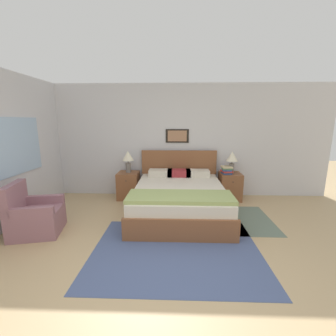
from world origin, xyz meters
TOP-DOWN VIEW (x-y plane):
  - ground_plane at (0.00, 0.00)m, footprint 16.00×16.00m
  - wall_back at (0.00, 3.09)m, footprint 7.54×0.09m
  - wall_left at (-2.60, 1.52)m, footprint 0.08×5.46m
  - area_rug_main at (0.22, 0.62)m, footprint 2.31×1.76m
  - area_rug_bedside at (1.49, 1.66)m, footprint 0.92×1.26m
  - bed at (0.28, 1.95)m, footprint 1.74×2.17m
  - armchair at (-2.04, 1.05)m, footprint 0.82×0.79m
  - nightstand_near_window at (-0.88, 2.77)m, footprint 0.47×0.51m
  - nightstand_by_door at (1.45, 2.77)m, footprint 0.47×0.51m
  - table_lamp_near_window at (-0.87, 2.78)m, footprint 0.26×0.26m
  - table_lamp_by_door at (1.46, 2.78)m, footprint 0.26×0.26m
  - book_thick_bottom at (1.34, 2.72)m, footprint 0.21×0.25m
  - book_hardcover_middle at (1.34, 2.72)m, footprint 0.26×0.30m
  - book_novel_upper at (1.34, 2.72)m, footprint 0.20×0.22m
  - book_slim_near_top at (1.34, 2.72)m, footprint 0.21×0.22m
  - book_paperback_top at (1.34, 2.72)m, footprint 0.24×0.26m

SIDE VIEW (x-z plane):
  - ground_plane at x=0.00m, z-range 0.00..0.00m
  - area_rug_main at x=0.22m, z-range 0.00..0.01m
  - area_rug_bedside at x=1.49m, z-range 0.00..0.01m
  - armchair at x=-2.04m, z-range -0.14..0.70m
  - bed at x=0.28m, z-range -0.25..0.85m
  - nightstand_near_window at x=-0.88m, z-range 0.00..0.61m
  - nightstand_by_door at x=1.45m, z-range 0.00..0.61m
  - book_thick_bottom at x=1.34m, z-range 0.61..0.65m
  - book_hardcover_middle at x=1.34m, z-range 0.65..0.69m
  - book_novel_upper at x=1.34m, z-range 0.69..0.72m
  - book_slim_near_top at x=1.34m, z-range 0.72..0.75m
  - book_paperback_top at x=1.34m, z-range 0.75..0.78m
  - table_lamp_near_window at x=-0.87m, z-range 0.70..1.20m
  - table_lamp_by_door at x=1.46m, z-range 0.70..1.20m
  - wall_back at x=0.00m, z-range 0.00..2.60m
  - wall_left at x=-2.60m, z-range 0.00..2.60m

